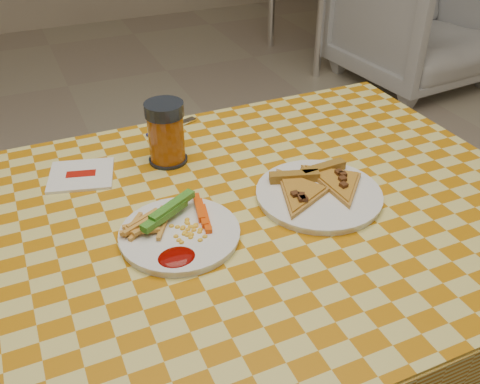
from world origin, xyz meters
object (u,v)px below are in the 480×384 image
object	(u,v)px
drink_glass	(166,133)
bg_chair	(422,14)
table	(224,245)
plate_left	(180,235)
plate_right	(319,195)

from	to	relation	value
drink_glass	bg_chair	distance (m)	2.69
table	plate_left	bearing A→B (deg)	-162.30
plate_right	drink_glass	bearing A→B (deg)	131.22
drink_glass	bg_chair	world-z (taller)	drink_glass
plate_left	plate_right	size ratio (longest dim) A/B	0.87
table	plate_left	size ratio (longest dim) A/B	5.98
plate_left	bg_chair	xyz separation A→B (m)	(2.19, 1.87, -0.33)
drink_glass	table	bearing A→B (deg)	-82.31
table	plate_right	size ratio (longest dim) A/B	5.19
drink_glass	bg_chair	bearing A→B (deg)	37.07
bg_chair	plate_left	bearing A→B (deg)	-144.73
plate_left	bg_chair	distance (m)	2.90
bg_chair	plate_right	bearing A→B (deg)	-140.72
drink_glass	bg_chair	size ratio (longest dim) A/B	0.16
plate_left	drink_glass	distance (m)	0.29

